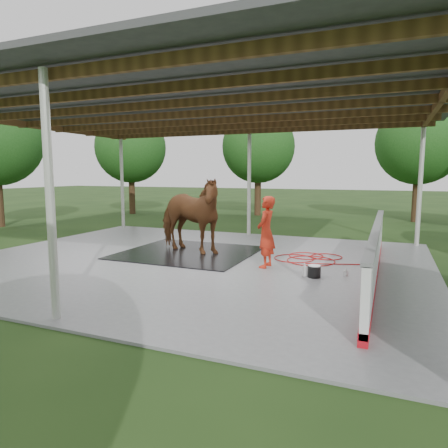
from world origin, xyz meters
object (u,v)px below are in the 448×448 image
at_px(handler, 266,232).
at_px(dasher_board, 376,253).
at_px(horse, 188,215).
at_px(wash_bucket, 314,271).

bearing_deg(handler, dasher_board, 93.29).
height_order(dasher_board, handler, handler).
height_order(horse, wash_bucket, horse).
height_order(horse, handler, horse).
distance_m(horse, handler, 2.72).
distance_m(dasher_board, wash_bucket, 1.42).
xyz_separation_m(handler, wash_bucket, (1.28, -0.52, -0.74)).
bearing_deg(dasher_board, wash_bucket, -155.32).
height_order(dasher_board, horse, horse).
xyz_separation_m(horse, wash_bucket, (3.86, -1.36, -0.96)).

